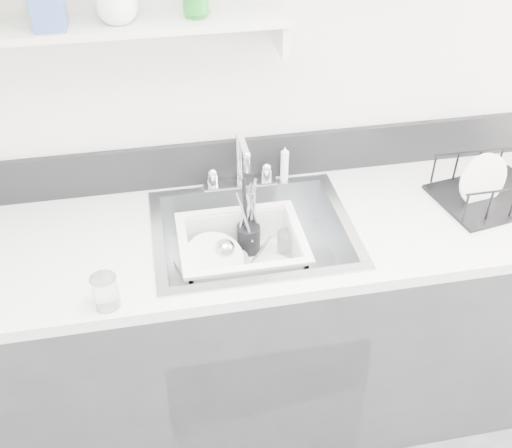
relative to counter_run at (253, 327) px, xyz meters
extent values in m
cube|color=silver|center=(0.00, 0.30, 0.84)|extent=(3.50, 0.02, 2.60)
cube|color=#2B2B2F|center=(0.00, 0.00, -0.02)|extent=(3.20, 0.62, 0.88)
cube|color=silver|center=(0.00, 0.00, 0.44)|extent=(3.20, 0.62, 0.04)
cube|color=black|center=(0.00, 0.30, 0.54)|extent=(3.20, 0.02, 0.16)
cube|color=silver|center=(0.00, 0.25, 0.47)|extent=(0.26, 0.06, 0.02)
cylinder|color=silver|center=(-0.10, 0.25, 0.50)|extent=(0.04, 0.04, 0.05)
cylinder|color=silver|center=(0.10, 0.25, 0.50)|extent=(0.04, 0.04, 0.05)
cylinder|color=silver|center=(0.00, 0.25, 0.57)|extent=(0.02, 0.02, 0.20)
cylinder|color=silver|center=(0.00, 0.18, 0.68)|extent=(0.02, 0.15, 0.02)
cylinder|color=white|center=(0.16, 0.25, 0.53)|extent=(0.03, 0.03, 0.14)
cube|color=silver|center=(-0.35, 0.23, 1.06)|extent=(1.00, 0.16, 0.02)
cube|color=silver|center=(0.13, 0.23, 1.00)|extent=(0.02, 0.14, 0.10)
cylinder|color=white|center=(-0.12, 0.00, 0.31)|extent=(0.21, 0.21, 0.01)
cylinder|color=white|center=(-0.11, 0.01, 0.33)|extent=(0.21, 0.21, 0.01)
cylinder|color=white|center=(-0.13, 0.00, 0.36)|extent=(0.24, 0.23, 0.09)
cylinder|color=black|center=(0.00, 0.08, 0.36)|extent=(0.08, 0.08, 0.10)
cylinder|color=silver|center=(-0.01, 0.09, 0.45)|extent=(0.01, 0.05, 0.20)
cylinder|color=silver|center=(0.01, 0.07, 0.44)|extent=(0.02, 0.04, 0.18)
cylinder|color=black|center=(-0.01, 0.09, 0.47)|extent=(0.01, 0.06, 0.22)
cylinder|color=white|center=(0.12, 0.03, 0.35)|extent=(0.09, 0.09, 0.10)
cylinder|color=white|center=(-0.46, -0.26, 0.51)|extent=(0.08, 0.08, 0.10)
imported|color=white|center=(0.06, -0.06, 0.33)|extent=(0.14, 0.14, 0.04)
camera|label=1|loc=(-0.27, -1.48, 1.65)|focal=42.00mm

